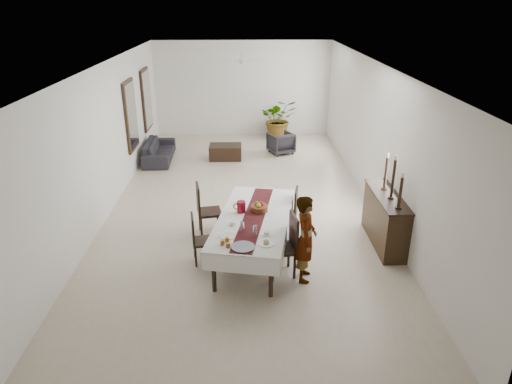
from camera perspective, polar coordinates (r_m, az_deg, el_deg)
name	(u,v)px	position (r m, az deg, el deg)	size (l,w,h in m)	color
floor	(243,204)	(10.77, -1.67, -1.49)	(6.00, 12.00, 0.00)	beige
ceiling	(241,64)	(9.88, -1.90, 15.64)	(6.00, 12.00, 0.02)	white
wall_back	(243,89)	(16.06, -1.70, 12.76)	(6.00, 0.02, 3.20)	white
wall_front	(240,307)	(4.77, -2.05, -14.13)	(6.00, 0.02, 3.20)	white
wall_left	(106,139)	(10.66, -18.22, 6.26)	(0.02, 12.00, 3.20)	white
wall_right	(376,138)	(10.62, 14.74, 6.60)	(0.02, 12.00, 3.20)	white
dining_table_top	(254,219)	(8.32, -0.24, -3.36)	(1.07, 2.56, 0.05)	black
table_leg_fl	(214,272)	(7.57, -5.30, -9.89)	(0.07, 0.07, 0.75)	black
table_leg_fr	(271,277)	(7.42, 1.89, -10.54)	(0.07, 0.07, 0.75)	black
table_leg_bl	(241,209)	(9.65, -1.84, -2.11)	(0.07, 0.07, 0.75)	black
table_leg_br	(286,212)	(9.53, 3.73, -2.48)	(0.07, 0.07, 0.75)	black
tablecloth_top	(254,217)	(8.30, -0.24, -3.16)	(1.26, 2.76, 0.01)	white
tablecloth_drape_left	(221,222)	(8.49, -4.42, -3.80)	(0.01, 2.76, 0.32)	silver
tablecloth_drape_right	(288,227)	(8.31, 4.03, -4.41)	(0.01, 2.76, 0.32)	white
tablecloth_drape_near	(240,265)	(7.20, -2.00, -9.05)	(1.26, 0.01, 0.32)	white
tablecloth_drape_far	(264,195)	(9.60, 1.07, -0.40)	(1.26, 0.01, 0.32)	silver
table_runner	(254,217)	(8.30, -0.24, -3.11)	(0.37, 2.67, 0.00)	#56181C
red_pitcher	(241,207)	(8.44, -1.86, -1.87)	(0.16, 0.16, 0.21)	maroon
pitcher_handle	(236,207)	(8.46, -2.46, -1.83)	(0.13, 0.13, 0.02)	maroon
wine_glass_near	(255,231)	(7.63, -0.12, -4.85)	(0.07, 0.07, 0.18)	white
wine_glass_mid	(242,227)	(7.76, -1.71, -4.36)	(0.07, 0.07, 0.18)	white
teacup_right	(267,233)	(7.68, 1.37, -5.16)	(0.10, 0.10, 0.06)	silver
saucer_right	(267,234)	(7.69, 1.36, -5.32)	(0.16, 0.16, 0.01)	white
teacup_left	(233,223)	(8.01, -2.93, -3.92)	(0.10, 0.10, 0.06)	white
saucer_left	(233,225)	(8.02, -2.93, -4.08)	(0.16, 0.16, 0.01)	white
plate_near_right	(266,244)	(7.41, 1.28, -6.50)	(0.26, 0.26, 0.02)	white
bread_near_right	(266,242)	(7.40, 1.28, -6.30)	(0.10, 0.10, 0.10)	tan
plate_near_left	(228,236)	(7.65, -3.58, -5.51)	(0.26, 0.26, 0.02)	silver
plate_far_left	(242,202)	(8.88, -1.81, -1.26)	(0.26, 0.26, 0.02)	white
serving_tray	(243,247)	(7.32, -1.65, -6.88)	(0.38, 0.38, 0.02)	#3F3F44
jam_jar_a	(228,245)	(7.32, -3.52, -6.65)	(0.07, 0.07, 0.08)	brown
jam_jar_b	(222,243)	(7.40, -4.22, -6.34)	(0.07, 0.07, 0.08)	brown
jam_jar_c	(227,240)	(7.48, -3.64, -5.98)	(0.07, 0.07, 0.08)	#926315
fruit_basket	(259,208)	(8.51, 0.40, -2.04)	(0.32, 0.32, 0.11)	brown
fruit_red	(261,204)	(8.49, 0.64, -1.50)	(0.10, 0.10, 0.10)	maroon
fruit_green	(257,203)	(8.51, 0.15, -1.44)	(0.09, 0.09, 0.09)	#497D25
fruit_yellow	(259,205)	(8.43, 0.35, -1.70)	(0.09, 0.09, 0.09)	yellow
chair_right_near_seat	(281,249)	(7.93, 3.17, -7.11)	(0.47, 0.47, 0.05)	black
chair_right_near_leg_fl	(295,267)	(7.95, 4.85, -9.27)	(0.05, 0.05, 0.47)	black
chair_right_near_leg_fr	(289,255)	(8.27, 4.10, -7.87)	(0.05, 0.05, 0.47)	black
chair_right_near_leg_bl	(273,269)	(7.87, 2.10, -9.60)	(0.05, 0.05, 0.47)	black
chair_right_near_leg_br	(268,257)	(8.19, 1.46, -8.17)	(0.05, 0.05, 0.47)	black
chair_right_near_back	(294,231)	(7.83, 4.75, -4.90)	(0.47, 0.04, 0.60)	black
chair_right_far_seat	(286,215)	(9.21, 3.73, -2.88)	(0.43, 0.43, 0.05)	black
chair_right_far_leg_fl	(293,230)	(9.14, 4.68, -4.79)	(0.04, 0.04, 0.43)	black
chair_right_far_leg_fr	(295,222)	(9.46, 4.88, -3.80)	(0.04, 0.04, 0.43)	black
chair_right_far_leg_bl	(276,229)	(9.18, 2.46, -4.63)	(0.04, 0.04, 0.43)	black
chair_right_far_leg_br	(278,221)	(9.49, 2.74, -3.64)	(0.04, 0.04, 0.43)	black
chair_right_far_back	(296,202)	(9.07, 5.02, -1.29)	(0.43, 0.04, 0.55)	black
chair_left_near_seat	(204,241)	(8.37, -6.56, -6.13)	(0.40, 0.40, 0.05)	black
chair_left_near_leg_fl	(195,248)	(8.61, -7.67, -6.96)	(0.04, 0.04, 0.39)	black
chair_left_near_leg_fr	(196,257)	(8.33, -7.53, -8.07)	(0.04, 0.04, 0.39)	black
chair_left_near_leg_bl	(212,246)	(8.63, -5.50, -6.80)	(0.04, 0.04, 0.39)	black
chair_left_near_leg_br	(214,255)	(8.35, -5.29, -7.89)	(0.04, 0.04, 0.39)	black
chair_left_near_back	(193,229)	(8.23, -7.90, -4.58)	(0.40, 0.04, 0.51)	black
chair_left_far_seat	(209,212)	(9.29, -5.85, -2.52)	(0.46, 0.46, 0.05)	black
chair_left_far_leg_fl	(200,220)	(9.56, -7.05, -3.51)	(0.05, 0.05, 0.46)	black
chair_left_far_leg_fr	(201,228)	(9.22, -6.83, -4.54)	(0.05, 0.05, 0.46)	black
chair_left_far_leg_bl	(218,218)	(9.59, -4.79, -3.32)	(0.05, 0.05, 0.46)	black
chair_left_far_leg_br	(220,227)	(9.25, -4.49, -4.34)	(0.05, 0.05, 0.46)	black
chair_left_far_back	(198,199)	(9.14, -7.24, -0.85)	(0.46, 0.04, 0.59)	black
woman	(306,239)	(7.70, 6.22, -5.82)	(0.56, 0.37, 1.55)	gray
sideboard_body	(385,220)	(9.23, 15.83, -3.39)	(0.45, 1.67, 1.00)	black
sideboard_top	(388,196)	(9.01, 16.18, -0.44)	(0.49, 1.74, 0.03)	black
candlestick_near_base	(398,208)	(8.47, 17.37, -1.89)	(0.11, 0.11, 0.03)	black
candlestick_near_shaft	(400,192)	(8.36, 17.61, -0.05)	(0.06, 0.06, 0.56)	black
candlestick_near_candle	(403,175)	(8.24, 17.88, 2.02)	(0.04, 0.04, 0.09)	beige
candlestick_mid_base	(391,198)	(8.86, 16.51, -0.67)	(0.11, 0.11, 0.03)	black
candlestick_mid_shaft	(393,179)	(8.72, 16.79, 1.61)	(0.06, 0.06, 0.72)	black
candlestick_mid_candle	(396,158)	(8.58, 17.10, 4.14)	(0.04, 0.04, 0.09)	beige
candlestick_far_base	(384,188)	(9.25, 15.72, 0.44)	(0.11, 0.11, 0.03)	black
candlestick_far_shaft	(386,173)	(9.13, 15.94, 2.31)	(0.06, 0.06, 0.61)	black
candlestick_far_candle	(388,156)	(9.02, 16.18, 4.40)	(0.04, 0.04, 0.09)	silver
sofa	(159,150)	(13.96, -12.02, 5.10)	(1.95, 0.76, 0.57)	#252227
armchair	(281,143)	(14.27, 3.13, 6.14)	(0.69, 0.71, 0.65)	#2D2A2F
coffee_table	(225,152)	(13.79, -3.83, 5.02)	(0.95, 0.64, 0.42)	black
potted_plant	(279,119)	(15.79, 2.87, 9.15)	(1.22, 1.06, 1.36)	#294E1F
mirror_frame_near	(131,116)	(12.70, -15.39, 9.18)	(0.06, 1.05, 1.85)	black
mirror_glass_near	(132,116)	(12.69, -15.24, 9.19)	(0.01, 0.90, 1.70)	silver
mirror_frame_far	(146,99)	(14.70, -13.56, 11.18)	(0.06, 1.05, 1.85)	black
mirror_glass_far	(147,99)	(14.69, -13.42, 11.19)	(0.01, 0.90, 1.70)	white
fan_rod	(242,53)	(12.87, -1.81, 16.94)	(0.04, 0.04, 0.20)	silver
fan_hub	(242,61)	(12.89, -1.80, 16.05)	(0.16, 0.16, 0.08)	white
fan_blade_n	(242,59)	(13.24, -1.79, 16.24)	(0.10, 0.55, 0.01)	white
fan_blade_s	(242,63)	(12.54, -1.81, 15.86)	(0.10, 0.55, 0.01)	beige
fan_blade_e	(255,61)	(12.89, -0.18, 16.07)	(0.55, 0.10, 0.01)	silver
fan_blade_w	(229,61)	(12.90, -3.42, 16.03)	(0.55, 0.10, 0.01)	silver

